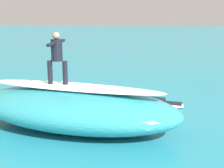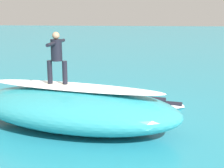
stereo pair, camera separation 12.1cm
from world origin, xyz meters
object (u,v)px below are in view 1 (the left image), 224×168
surfer_riding (57,54)px  surfboard_paddling (155,105)px  surfer_paddling (159,101)px  surfboard_riding (58,85)px

surfer_riding → surfboard_paddling: surfer_riding is taller
surfer_riding → surfer_paddling: size_ratio=1.03×
surfboard_riding → surfboard_paddling: 4.51m
surfboard_riding → surfer_paddling: size_ratio=1.23×
surfer_riding → surfer_paddling: bearing=-139.1°
surfboard_paddling → surfboard_riding: bearing=50.3°
surfer_riding → surfer_paddling: 4.92m
surfboard_paddling → surfer_riding: bearing=50.3°
surfboard_riding → surfer_riding: size_ratio=1.19×
surfboard_riding → surfer_riding: 1.04m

